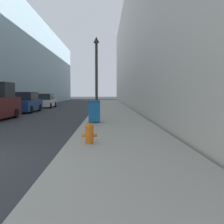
{
  "coord_description": "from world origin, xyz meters",
  "views": [
    {
      "loc": [
        4.79,
        -5.43,
        1.71
      ],
      "look_at": [
        5.29,
        16.56,
        -0.0
      ],
      "focal_mm": 40.0,
      "sensor_mm": 36.0,
      "label": 1
    }
  ],
  "objects": [
    {
      "name": "lamppost",
      "position": [
        4.17,
        10.46,
        2.83
      ],
      "size": [
        0.37,
        0.37,
        5.06
      ],
      "color": "#2D332D",
      "rests_on": "sidewalk_right"
    },
    {
      "name": "parked_sedan_near",
      "position": [
        -2.25,
        16.59,
        0.8
      ],
      "size": [
        1.8,
        4.49,
        1.78
      ],
      "color": "navy",
      "rests_on": "ground"
    },
    {
      "name": "building_right_stone",
      "position": [
        13.29,
        26.0,
        7.39
      ],
      "size": [
        12.0,
        60.0,
        14.78
      ],
      "color": "beige",
      "rests_on": "ground"
    },
    {
      "name": "parked_sedan_far",
      "position": [
        -2.27,
        23.45,
        0.73
      ],
      "size": [
        1.94,
        4.36,
        1.6
      ],
      "color": "silver",
      "rests_on": "ground"
    },
    {
      "name": "trash_bin",
      "position": [
        4.16,
        7.64,
        0.73
      ],
      "size": [
        0.6,
        0.64,
        1.14
      ],
      "color": "#19609E",
      "rests_on": "sidewalk_right"
    },
    {
      "name": "fire_hydrant",
      "position": [
        4.27,
        2.15,
        0.48
      ],
      "size": [
        0.49,
        0.37,
        0.64
      ],
      "color": "orange",
      "rests_on": "sidewalk_right"
    },
    {
      "name": "sidewalk_right",
      "position": [
        5.36,
        18.0,
        0.07
      ],
      "size": [
        3.65,
        60.0,
        0.15
      ],
      "color": "#9E998E",
      "rests_on": "ground"
    }
  ]
}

